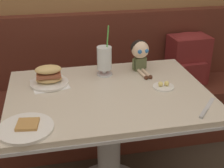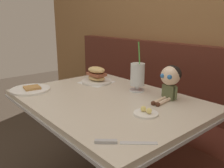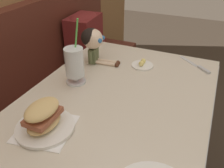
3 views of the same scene
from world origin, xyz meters
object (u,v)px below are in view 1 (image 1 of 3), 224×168
(milkshake_glass, at_px, (104,59))
(sandwich_plate, at_px, (49,77))
(toast_plate, at_px, (26,128))
(butter_knife, at_px, (205,111))
(backpack, at_px, (188,58))
(seated_doll, at_px, (140,51))
(butter_saucer, at_px, (163,86))

(milkshake_glass, xyz_separation_m, sandwich_plate, (-0.34, -0.07, -0.06))
(milkshake_glass, height_order, sandwich_plate, milkshake_glass)
(toast_plate, xyz_separation_m, butter_knife, (0.85, -0.02, -0.00))
(toast_plate, bearing_deg, milkshake_glass, 48.93)
(toast_plate, distance_m, backpack, 1.48)
(sandwich_plate, bearing_deg, milkshake_glass, 11.91)
(milkshake_glass, height_order, butter_knife, milkshake_glass)
(sandwich_plate, xyz_separation_m, seated_doll, (0.57, 0.09, 0.08))
(butter_saucer, bearing_deg, seated_doll, 103.33)
(butter_knife, bearing_deg, toast_plate, 178.59)
(butter_saucer, height_order, backpack, backpack)
(butter_saucer, xyz_separation_m, backpack, (0.44, 0.61, -0.09))
(toast_plate, distance_m, milkshake_glass, 0.69)
(milkshake_glass, xyz_separation_m, seated_doll, (0.23, 0.02, 0.03))
(butter_knife, xyz_separation_m, backpack, (0.33, 0.90, -0.09))
(milkshake_glass, bearing_deg, toast_plate, -131.07)
(toast_plate, distance_m, butter_saucer, 0.79)
(sandwich_plate, distance_m, butter_knife, 0.88)
(toast_plate, xyz_separation_m, seated_doll, (0.68, 0.54, 0.12))
(sandwich_plate, height_order, backpack, sandwich_plate)
(sandwich_plate, height_order, butter_knife, sandwich_plate)
(sandwich_plate, bearing_deg, seated_doll, 9.34)
(toast_plate, bearing_deg, butter_saucer, 19.99)
(sandwich_plate, xyz_separation_m, backpack, (1.07, 0.44, -0.13))
(butter_knife, bearing_deg, sandwich_plate, 147.68)
(seated_doll, bearing_deg, butter_knife, -73.06)
(toast_plate, bearing_deg, sandwich_plate, 75.69)
(butter_saucer, xyz_separation_m, seated_doll, (-0.06, 0.27, 0.12))
(butter_knife, height_order, backpack, backpack)
(milkshake_glass, height_order, butter_saucer, milkshake_glass)
(butter_saucer, relative_size, seated_doll, 0.54)
(butter_saucer, distance_m, butter_knife, 0.31)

